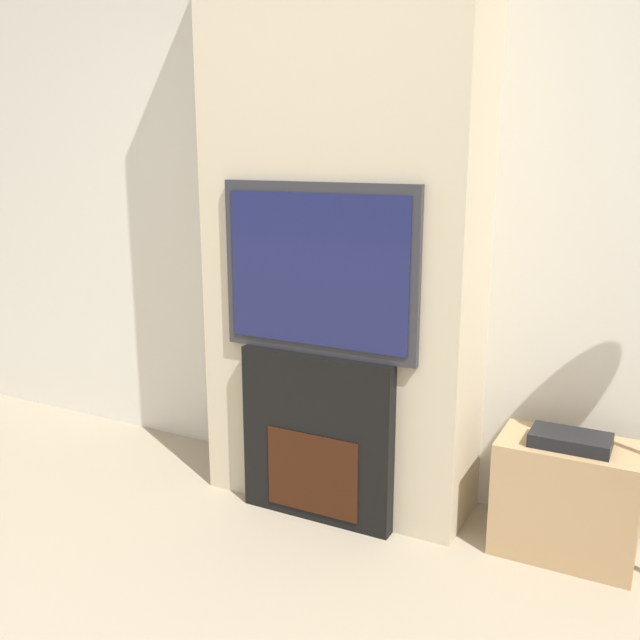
# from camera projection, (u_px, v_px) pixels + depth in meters

# --- Properties ---
(wall_back) EXTENTS (6.00, 0.06, 2.70)m
(wall_back) POSITION_uv_depth(u_px,v_px,m) (366.00, 190.00, 3.12)
(wall_back) COLOR silver
(wall_back) RESTS_ON ground_plane
(chimney_breast) EXTENTS (1.15, 0.41, 2.70)m
(chimney_breast) POSITION_uv_depth(u_px,v_px,m) (343.00, 193.00, 2.92)
(chimney_breast) COLOR beige
(chimney_breast) RESTS_ON ground_plane
(fireplace) EXTENTS (0.67, 0.15, 0.72)m
(fireplace) POSITION_uv_depth(u_px,v_px,m) (320.00, 436.00, 2.98)
(fireplace) COLOR black
(fireplace) RESTS_ON ground_plane
(television) EXTENTS (0.84, 0.07, 0.68)m
(television) POSITION_uv_depth(u_px,v_px,m) (320.00, 270.00, 2.81)
(television) COLOR #2D2D33
(television) RESTS_ON fireplace
(media_stand) EXTENTS (0.52, 0.30, 0.50)m
(media_stand) POSITION_uv_depth(u_px,v_px,m) (566.00, 497.00, 2.72)
(media_stand) COLOR tan
(media_stand) RESTS_ON ground_plane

